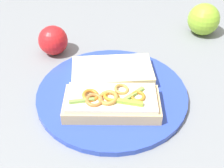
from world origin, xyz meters
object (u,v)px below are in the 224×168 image
(plate, at_px, (112,94))
(apple_1, at_px, (53,40))
(sandwich, at_px, (112,102))
(apple_0, at_px, (204,19))
(bread_slice_side, at_px, (112,72))

(plate, bearing_deg, apple_1, 4.30)
(plate, relative_size, apple_1, 4.35)
(sandwich, distance_m, apple_1, 0.25)
(apple_0, xyz_separation_m, apple_1, (0.15, 0.36, -0.01))
(sandwich, relative_size, apple_1, 2.78)
(bread_slice_side, xyz_separation_m, apple_1, (0.17, 0.05, 0.01))
(plate, relative_size, bread_slice_side, 1.81)
(apple_1, bearing_deg, sandwich, 176.67)
(sandwich, height_order, apple_1, apple_1)
(bread_slice_side, relative_size, apple_0, 2.04)
(plate, height_order, sandwich, sandwich)
(apple_0, distance_m, apple_1, 0.39)
(bread_slice_side, bearing_deg, sandwich, 84.82)
(bread_slice_side, distance_m, apple_0, 0.31)
(sandwich, height_order, apple_0, apple_0)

